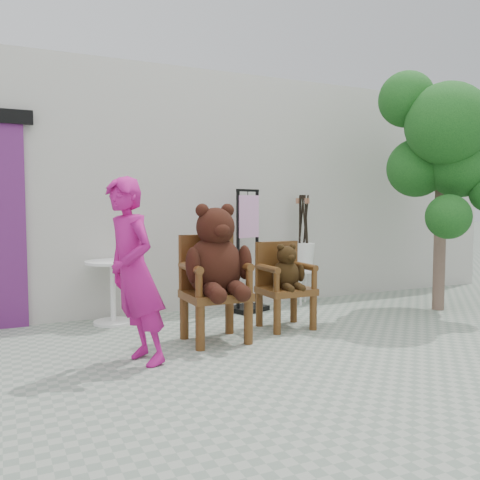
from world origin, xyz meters
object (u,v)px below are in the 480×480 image
(chair_small, at_px, (284,277))
(tree, at_px, (443,145))
(person, at_px, (135,272))
(stool_bucket, at_px, (303,256))
(cafe_table, at_px, (113,284))
(chair_big, at_px, (215,265))
(display_stand, at_px, (248,264))

(chair_small, height_order, tree, tree)
(person, bearing_deg, chair_small, 92.16)
(person, relative_size, stool_bucket, 1.06)
(cafe_table, distance_m, stool_bucket, 2.54)
(chair_big, xyz_separation_m, cafe_table, (-0.75, 1.17, -0.31))
(display_stand, height_order, tree, tree)
(chair_big, relative_size, display_stand, 0.88)
(stool_bucket, bearing_deg, tree, -40.82)
(cafe_table, bearing_deg, tree, -15.48)
(cafe_table, relative_size, tree, 0.24)
(chair_big, relative_size, stool_bucket, 0.92)
(person, xyz_separation_m, tree, (3.95, 0.51, 1.28))
(chair_small, relative_size, cafe_table, 1.31)
(person, distance_m, display_stand, 2.34)
(chair_small, xyz_separation_m, person, (-1.77, -0.60, 0.22))
(display_stand, bearing_deg, tree, -47.85)
(display_stand, bearing_deg, chair_small, -113.71)
(person, xyz_separation_m, cafe_table, (0.13, 1.56, -0.33))
(display_stand, height_order, stool_bucket, display_stand)
(cafe_table, xyz_separation_m, display_stand, (1.65, -0.05, 0.14))
(chair_big, distance_m, person, 0.97)
(chair_small, distance_m, person, 1.88)
(chair_small, xyz_separation_m, display_stand, (0.01, 0.91, 0.03))
(tree, bearing_deg, person, -172.69)
(chair_big, xyz_separation_m, tree, (3.07, 0.11, 1.30))
(chair_small, distance_m, stool_bucket, 1.36)
(tree, bearing_deg, chair_small, 177.63)
(chair_small, xyz_separation_m, tree, (2.18, -0.09, 1.50))
(chair_small, xyz_separation_m, stool_bucket, (0.89, 1.02, 0.09))
(person, bearing_deg, display_stand, 113.83)
(display_stand, relative_size, stool_bucket, 1.04)
(person, bearing_deg, chair_big, 97.86)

